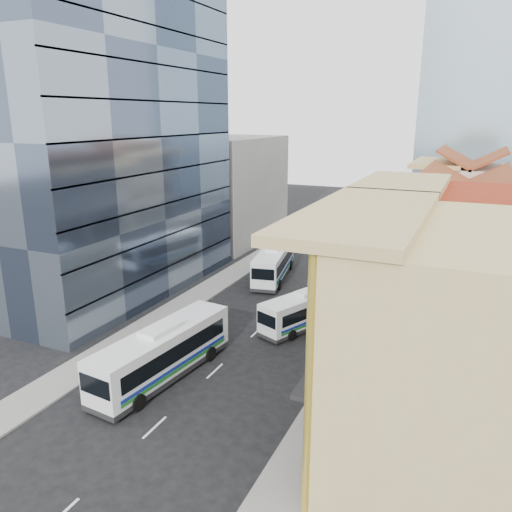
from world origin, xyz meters
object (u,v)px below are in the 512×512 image
at_px(office_tower, 107,136).
at_px(bus_right, 309,307).
at_px(bus_left_near, 163,351).
at_px(shophouse_tan, 435,346).
at_px(bus_left_far, 274,262).

xyz_separation_m(office_tower, bus_right, (20.40, -1.00, -13.43)).
relative_size(office_tower, bus_left_near, 2.59).
relative_size(shophouse_tan, bus_left_far, 1.26).
xyz_separation_m(bus_left_near, bus_left_far, (-1.28, 22.52, -0.07)).
height_order(bus_left_near, bus_left_far, bus_left_near).
bearing_deg(bus_left_near, bus_left_far, 99.75).
bearing_deg(office_tower, bus_right, -2.79).
bearing_deg(bus_left_far, shophouse_tan, -63.46).
bearing_deg(shophouse_tan, bus_left_far, 127.48).
height_order(office_tower, bus_left_near, office_tower).
bearing_deg(office_tower, shophouse_tan, -24.30).
height_order(shophouse_tan, bus_left_near, shophouse_tan).
bearing_deg(bus_left_far, bus_left_near, -97.68).
relative_size(bus_left_near, bus_left_far, 1.04).
distance_m(bus_left_far, bus_right, 12.80).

